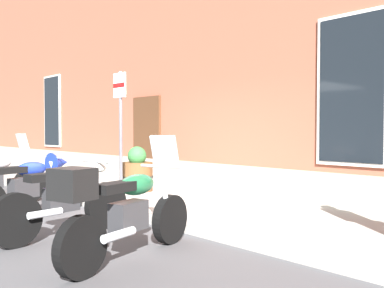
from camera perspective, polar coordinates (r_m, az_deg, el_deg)
ground_plane at (r=7.42m, az=-10.32°, el=-9.29°), size 140.00×140.00×0.00m
sidewalk at (r=8.24m, az=-2.00°, el=-7.66°), size 33.80×2.81×0.14m
motorcycle_blue_sport at (r=7.42m, az=-20.79°, el=-4.93°), size 0.68×2.03×1.05m
motorcycle_grey_naked at (r=5.99m, az=-16.53°, el=-7.20°), size 0.62×2.04×1.01m
motorcycle_green_touring at (r=4.74m, az=-9.00°, el=-8.66°), size 0.90×2.08×1.37m
parking_sign at (r=7.86m, az=-9.56°, el=3.54°), size 0.36×0.07×2.36m
barrel_planter at (r=9.15m, az=-7.35°, el=-3.85°), size 0.69×0.69×0.95m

